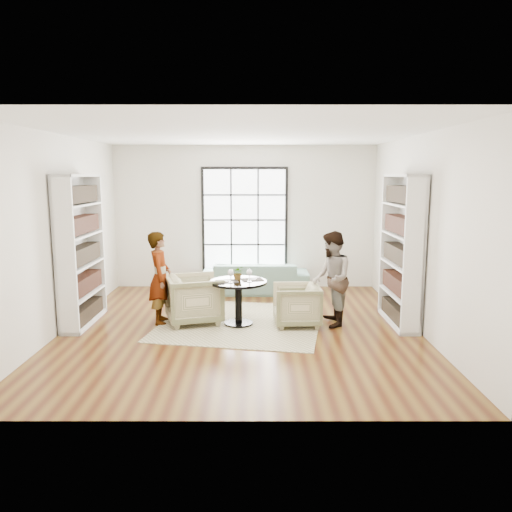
{
  "coord_description": "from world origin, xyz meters",
  "views": [
    {
      "loc": [
        0.24,
        -7.57,
        2.39
      ],
      "look_at": [
        0.24,
        0.4,
        1.09
      ],
      "focal_mm": 35.0,
      "sensor_mm": 36.0,
      "label": 1
    }
  ],
  "objects_px": {
    "sofa": "(255,277)",
    "armchair_left": "(194,299)",
    "armchair_right": "(297,305)",
    "wine_glass_right": "(249,273)",
    "person_left": "(160,278)",
    "person_right": "(332,279)",
    "flower_centerpiece": "(238,273)",
    "wine_glass_left": "(231,273)",
    "pedestal_table": "(238,293)"
  },
  "relations": [
    {
      "from": "sofa",
      "to": "armchair_left",
      "type": "xyz_separation_m",
      "value": [
        -0.99,
        -2.13,
        0.08
      ]
    },
    {
      "from": "sofa",
      "to": "person_left",
      "type": "height_order",
      "value": "person_left"
    },
    {
      "from": "person_right",
      "to": "armchair_left",
      "type": "bearing_deg",
      "value": -92.89
    },
    {
      "from": "armchair_right",
      "to": "person_right",
      "type": "bearing_deg",
      "value": 87.99
    },
    {
      "from": "pedestal_table",
      "to": "armchair_left",
      "type": "xyz_separation_m",
      "value": [
        -0.72,
        0.12,
        -0.13
      ]
    },
    {
      "from": "armchair_left",
      "to": "wine_glass_left",
      "type": "xyz_separation_m",
      "value": [
        0.61,
        -0.28,
        0.49
      ]
    },
    {
      "from": "wine_glass_right",
      "to": "flower_centerpiece",
      "type": "bearing_deg",
      "value": 141.05
    },
    {
      "from": "pedestal_table",
      "to": "sofa",
      "type": "relative_size",
      "value": 0.42
    },
    {
      "from": "sofa",
      "to": "flower_centerpiece",
      "type": "xyz_separation_m",
      "value": [
        -0.27,
        -2.18,
        0.52
      ]
    },
    {
      "from": "person_left",
      "to": "wine_glass_left",
      "type": "height_order",
      "value": "person_left"
    },
    {
      "from": "armchair_right",
      "to": "wine_glass_left",
      "type": "distance_m",
      "value": 1.18
    },
    {
      "from": "person_left",
      "to": "flower_centerpiece",
      "type": "xyz_separation_m",
      "value": [
        1.27,
        -0.05,
        0.09
      ]
    },
    {
      "from": "sofa",
      "to": "person_right",
      "type": "height_order",
      "value": "person_right"
    },
    {
      "from": "flower_centerpiece",
      "to": "wine_glass_left",
      "type": "bearing_deg",
      "value": -115.32
    },
    {
      "from": "pedestal_table",
      "to": "flower_centerpiece",
      "type": "height_order",
      "value": "flower_centerpiece"
    },
    {
      "from": "wine_glass_left",
      "to": "flower_centerpiece",
      "type": "relative_size",
      "value": 0.93
    },
    {
      "from": "pedestal_table",
      "to": "sofa",
      "type": "height_order",
      "value": "pedestal_table"
    },
    {
      "from": "armchair_left",
      "to": "wine_glass_right",
      "type": "bearing_deg",
      "value": -119.76
    },
    {
      "from": "person_right",
      "to": "flower_centerpiece",
      "type": "relative_size",
      "value": 6.53
    },
    {
      "from": "armchair_left",
      "to": "wine_glass_left",
      "type": "height_order",
      "value": "wine_glass_left"
    },
    {
      "from": "wine_glass_right",
      "to": "flower_centerpiece",
      "type": "xyz_separation_m",
      "value": [
        -0.18,
        0.15,
        -0.03
      ]
    },
    {
      "from": "armchair_right",
      "to": "wine_glass_right",
      "type": "xyz_separation_m",
      "value": [
        -0.75,
        -0.05,
        0.54
      ]
    },
    {
      "from": "armchair_left",
      "to": "armchair_right",
      "type": "distance_m",
      "value": 1.66
    },
    {
      "from": "sofa",
      "to": "armchair_right",
      "type": "relative_size",
      "value": 2.94
    },
    {
      "from": "wine_glass_right",
      "to": "armchair_right",
      "type": "bearing_deg",
      "value": 3.9
    },
    {
      "from": "pedestal_table",
      "to": "person_left",
      "type": "xyz_separation_m",
      "value": [
        -1.27,
        0.12,
        0.22
      ]
    },
    {
      "from": "person_left",
      "to": "flower_centerpiece",
      "type": "relative_size",
      "value": 6.44
    },
    {
      "from": "person_left",
      "to": "wine_glass_right",
      "type": "height_order",
      "value": "person_left"
    },
    {
      "from": "armchair_right",
      "to": "wine_glass_right",
      "type": "bearing_deg",
      "value": -88.11
    },
    {
      "from": "wine_glass_left",
      "to": "flower_centerpiece",
      "type": "distance_m",
      "value": 0.25
    },
    {
      "from": "person_left",
      "to": "person_right",
      "type": "bearing_deg",
      "value": -99.26
    },
    {
      "from": "person_right",
      "to": "wine_glass_right",
      "type": "height_order",
      "value": "person_right"
    },
    {
      "from": "armchair_left",
      "to": "wine_glass_left",
      "type": "distance_m",
      "value": 0.83
    },
    {
      "from": "sofa",
      "to": "flower_centerpiece",
      "type": "bearing_deg",
      "value": 83.24
    },
    {
      "from": "sofa",
      "to": "person_right",
      "type": "bearing_deg",
      "value": 118.37
    },
    {
      "from": "sofa",
      "to": "flower_centerpiece",
      "type": "height_order",
      "value": "flower_centerpiece"
    },
    {
      "from": "armchair_left",
      "to": "person_left",
      "type": "bearing_deg",
      "value": 72.85
    },
    {
      "from": "pedestal_table",
      "to": "wine_glass_right",
      "type": "distance_m",
      "value": 0.4
    },
    {
      "from": "person_right",
      "to": "wine_glass_right",
      "type": "bearing_deg",
      "value": -86.73
    },
    {
      "from": "armchair_left",
      "to": "person_left",
      "type": "height_order",
      "value": "person_left"
    },
    {
      "from": "armchair_left",
      "to": "person_left",
      "type": "distance_m",
      "value": 0.65
    },
    {
      "from": "wine_glass_left",
      "to": "flower_centerpiece",
      "type": "xyz_separation_m",
      "value": [
        0.11,
        0.22,
        -0.04
      ]
    },
    {
      "from": "flower_centerpiece",
      "to": "armchair_left",
      "type": "bearing_deg",
      "value": 175.8
    },
    {
      "from": "pedestal_table",
      "to": "person_right",
      "type": "distance_m",
      "value": 1.5
    },
    {
      "from": "person_left",
      "to": "sofa",
      "type": "bearing_deg",
      "value": -41.97
    },
    {
      "from": "wine_glass_left",
      "to": "wine_glass_right",
      "type": "xyz_separation_m",
      "value": [
        0.29,
        0.07,
        -0.01
      ]
    },
    {
      "from": "armchair_right",
      "to": "person_left",
      "type": "relative_size",
      "value": 0.49
    },
    {
      "from": "person_left",
      "to": "wine_glass_left",
      "type": "bearing_deg",
      "value": -109.51
    },
    {
      "from": "pedestal_table",
      "to": "flower_centerpiece",
      "type": "relative_size",
      "value": 3.9
    },
    {
      "from": "wine_glass_right",
      "to": "wine_glass_left",
      "type": "bearing_deg",
      "value": -165.56
    }
  ]
}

